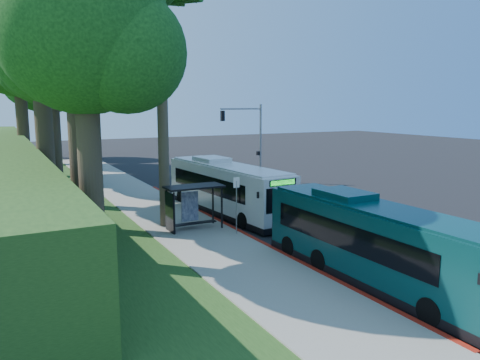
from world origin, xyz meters
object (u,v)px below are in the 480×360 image
bus_shelter (189,199)px  pickup (260,189)px  teal_bus (373,241)px  white_bus (226,187)px

bus_shelter → pickup: 9.45m
teal_bus → pickup: bearing=74.9°
white_bus → pickup: bearing=27.3°
bus_shelter → white_bus: bearing=37.6°
white_bus → pickup: (4.06, 2.55, -0.89)m
bus_shelter → white_bus: size_ratio=0.27×
bus_shelter → white_bus: white_bus is taller
white_bus → teal_bus: (-0.03, -13.30, -0.05)m
teal_bus → pickup: 16.39m
bus_shelter → pickup: size_ratio=0.54×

